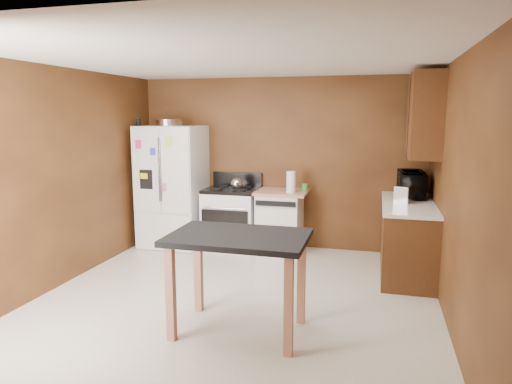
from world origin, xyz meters
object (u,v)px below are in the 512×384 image
at_px(kettle, 236,184).
at_px(refrigerator, 173,186).
at_px(gas_range, 232,217).
at_px(green_canister, 305,187).
at_px(roasting_pan, 169,122).
at_px(toaster, 405,194).
at_px(paper_towel, 291,182).
at_px(island, 239,250).
at_px(pen_cup, 138,122).
at_px(microwave, 411,185).
at_px(dishwasher, 280,221).

relative_size(kettle, refrigerator, 0.09).
bearing_deg(gas_range, green_canister, 5.37).
relative_size(roasting_pan, toaster, 1.39).
relative_size(roasting_pan, paper_towel, 1.31).
relative_size(refrigerator, island, 1.47).
xyz_separation_m(green_canister, gas_range, (-1.06, -0.10, -0.48)).
xyz_separation_m(pen_cup, kettle, (1.46, 0.10, -0.87)).
bearing_deg(microwave, refrigerator, 85.04).
height_order(kettle, paper_towel, paper_towel).
bearing_deg(toaster, kettle, -166.73).
distance_m(roasting_pan, paper_towel, 2.00).
height_order(paper_towel, dishwasher, paper_towel).
bearing_deg(island, roasting_pan, 126.45).
bearing_deg(green_canister, paper_towel, -131.81).
bearing_deg(island, green_canister, 86.08).
bearing_deg(refrigerator, pen_cup, -162.58).
xyz_separation_m(pen_cup, green_canister, (2.42, 0.30, -0.91)).
bearing_deg(gas_range, toaster, -10.96).
distance_m(toaster, gas_range, 2.49).
bearing_deg(island, gas_range, 109.32).
bearing_deg(island, kettle, 107.81).
height_order(kettle, gas_range, gas_range).
height_order(roasting_pan, kettle, roasting_pan).
relative_size(pen_cup, gas_range, 0.10).
bearing_deg(refrigerator, paper_towel, -0.66).
bearing_deg(toaster, island, -104.10).
bearing_deg(kettle, pen_cup, -176.06).
relative_size(kettle, green_canister, 1.62).
height_order(pen_cup, kettle, pen_cup).
height_order(green_canister, toaster, toaster).
relative_size(toaster, island, 0.23).
bearing_deg(gas_range, dishwasher, 1.94).
bearing_deg(paper_towel, island, -90.40).
bearing_deg(paper_towel, toaster, -14.33).
relative_size(pen_cup, microwave, 0.19).
height_order(pen_cup, gas_range, pen_cup).
bearing_deg(pen_cup, refrigerator, 17.42).
relative_size(green_canister, toaster, 0.38).
xyz_separation_m(paper_towel, refrigerator, (-1.81, 0.02, -0.14)).
bearing_deg(refrigerator, toaster, -6.94).
xyz_separation_m(toaster, dishwasher, (-1.67, 0.49, -0.55)).
distance_m(green_canister, island, 2.62).
height_order(toaster, island, toaster).
bearing_deg(microwave, island, 141.95).
xyz_separation_m(kettle, toaster, (2.28, -0.36, 0.02)).
relative_size(pen_cup, island, 0.09).
bearing_deg(dishwasher, toaster, -16.28).
distance_m(roasting_pan, dishwasher, 2.16).
distance_m(microwave, island, 2.92).
bearing_deg(roasting_pan, island, -53.55).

